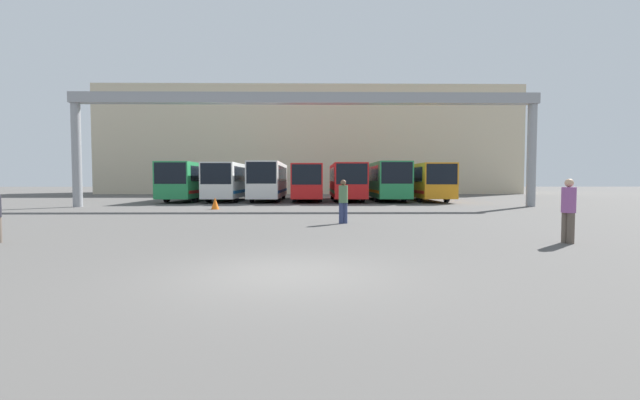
{
  "coord_description": "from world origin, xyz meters",
  "views": [
    {
      "loc": [
        0.57,
        -8.26,
        1.84
      ],
      "look_at": [
        1.0,
        23.59,
        0.3
      ],
      "focal_mm": 24.0,
      "sensor_mm": 36.0,
      "label": 1
    }
  ],
  "objects_px": {
    "bus_slot_5": "(383,179)",
    "traffic_cone": "(215,203)",
    "bus_slot_6": "(423,180)",
    "bus_slot_3": "(308,180)",
    "bus_slot_1": "(229,180)",
    "pedestrian_near_center": "(343,200)",
    "bus_slot_2": "(269,179)",
    "bus_slot_0": "(192,179)",
    "bus_slot_4": "(346,180)",
    "pedestrian_mid_right": "(568,209)"
  },
  "relations": [
    {
      "from": "bus_slot_0",
      "to": "pedestrian_near_center",
      "type": "bearing_deg",
      "value": -58.89
    },
    {
      "from": "bus_slot_5",
      "to": "pedestrian_near_center",
      "type": "height_order",
      "value": "bus_slot_5"
    },
    {
      "from": "bus_slot_2",
      "to": "traffic_cone",
      "type": "relative_size",
      "value": 14.92
    },
    {
      "from": "bus_slot_4",
      "to": "pedestrian_near_center",
      "type": "xyz_separation_m",
      "value": [
        -1.6,
        -19.44,
        -0.83
      ]
    },
    {
      "from": "bus_slot_2",
      "to": "bus_slot_5",
      "type": "bearing_deg",
      "value": 3.93
    },
    {
      "from": "bus_slot_3",
      "to": "bus_slot_4",
      "type": "distance_m",
      "value": 3.41
    },
    {
      "from": "bus_slot_5",
      "to": "traffic_cone",
      "type": "bearing_deg",
      "value": -136.25
    },
    {
      "from": "bus_slot_0",
      "to": "bus_slot_1",
      "type": "bearing_deg",
      "value": -10.5
    },
    {
      "from": "bus_slot_2",
      "to": "pedestrian_mid_right",
      "type": "xyz_separation_m",
      "value": [
        11.26,
        -25.21,
        -0.88
      ]
    },
    {
      "from": "bus_slot_5",
      "to": "pedestrian_mid_right",
      "type": "height_order",
      "value": "bus_slot_5"
    },
    {
      "from": "bus_slot_4",
      "to": "bus_slot_6",
      "type": "xyz_separation_m",
      "value": [
        6.75,
        0.07,
        -0.01
      ]
    },
    {
      "from": "bus_slot_5",
      "to": "pedestrian_mid_right",
      "type": "relative_size",
      "value": 6.7
    },
    {
      "from": "bus_slot_6",
      "to": "bus_slot_3",
      "type": "bearing_deg",
      "value": 177.66
    },
    {
      "from": "bus_slot_6",
      "to": "pedestrian_mid_right",
      "type": "relative_size",
      "value": 5.85
    },
    {
      "from": "bus_slot_0",
      "to": "bus_slot_4",
      "type": "relative_size",
      "value": 1.05
    },
    {
      "from": "bus_slot_6",
      "to": "bus_slot_0",
      "type": "bearing_deg",
      "value": 179.38
    },
    {
      "from": "traffic_cone",
      "to": "bus_slot_3",
      "type": "bearing_deg",
      "value": 64.08
    },
    {
      "from": "bus_slot_2",
      "to": "traffic_cone",
      "type": "distance_m",
      "value": 11.37
    },
    {
      "from": "bus_slot_1",
      "to": "traffic_cone",
      "type": "height_order",
      "value": "bus_slot_1"
    },
    {
      "from": "bus_slot_2",
      "to": "bus_slot_6",
      "type": "height_order",
      "value": "bus_slot_2"
    },
    {
      "from": "bus_slot_1",
      "to": "pedestrian_near_center",
      "type": "relative_size",
      "value": 5.51
    },
    {
      "from": "bus_slot_4",
      "to": "bus_slot_1",
      "type": "bearing_deg",
      "value": -178.08
    },
    {
      "from": "bus_slot_5",
      "to": "bus_slot_3",
      "type": "bearing_deg",
      "value": -176.83
    },
    {
      "from": "bus_slot_3",
      "to": "bus_slot_2",
      "type": "bearing_deg",
      "value": -174.56
    },
    {
      "from": "bus_slot_1",
      "to": "bus_slot_3",
      "type": "bearing_deg",
      "value": 6.93
    },
    {
      "from": "bus_slot_4",
      "to": "bus_slot_3",
      "type": "bearing_deg",
      "value": 171.87
    },
    {
      "from": "bus_slot_2",
      "to": "pedestrian_near_center",
      "type": "relative_size",
      "value": 6.06
    },
    {
      "from": "bus_slot_5",
      "to": "pedestrian_mid_right",
      "type": "bearing_deg",
      "value": -87.5
    },
    {
      "from": "bus_slot_2",
      "to": "bus_slot_5",
      "type": "xyz_separation_m",
      "value": [
        10.13,
        0.69,
        -0.01
      ]
    },
    {
      "from": "bus_slot_3",
      "to": "bus_slot_4",
      "type": "bearing_deg",
      "value": -8.13
    },
    {
      "from": "bus_slot_4",
      "to": "traffic_cone",
      "type": "height_order",
      "value": "bus_slot_4"
    },
    {
      "from": "bus_slot_3",
      "to": "traffic_cone",
      "type": "height_order",
      "value": "bus_slot_3"
    },
    {
      "from": "bus_slot_2",
      "to": "pedestrian_mid_right",
      "type": "bearing_deg",
      "value": -65.94
    },
    {
      "from": "bus_slot_0",
      "to": "bus_slot_1",
      "type": "xyz_separation_m",
      "value": [
        3.38,
        -0.63,
        -0.03
      ]
    },
    {
      "from": "bus_slot_3",
      "to": "traffic_cone",
      "type": "bearing_deg",
      "value": -115.92
    },
    {
      "from": "bus_slot_0",
      "to": "bus_slot_6",
      "type": "relative_size",
      "value": 1.04
    },
    {
      "from": "bus_slot_1",
      "to": "pedestrian_mid_right",
      "type": "distance_m",
      "value": 28.73
    },
    {
      "from": "bus_slot_3",
      "to": "pedestrian_near_center",
      "type": "relative_size",
      "value": 6.41
    },
    {
      "from": "bus_slot_0",
      "to": "pedestrian_mid_right",
      "type": "xyz_separation_m",
      "value": [
        18.01,
        -25.34,
        -0.86
      ]
    },
    {
      "from": "bus_slot_6",
      "to": "pedestrian_near_center",
      "type": "relative_size",
      "value": 5.96
    },
    {
      "from": "bus_slot_1",
      "to": "bus_slot_2",
      "type": "relative_size",
      "value": 0.91
    },
    {
      "from": "bus_slot_6",
      "to": "pedestrian_mid_right",
      "type": "height_order",
      "value": "bus_slot_6"
    },
    {
      "from": "pedestrian_near_center",
      "to": "bus_slot_4",
      "type": "bearing_deg",
      "value": 66.16
    },
    {
      "from": "bus_slot_4",
      "to": "bus_slot_6",
      "type": "bearing_deg",
      "value": 0.57
    },
    {
      "from": "bus_slot_0",
      "to": "pedestrian_near_center",
      "type": "height_order",
      "value": "bus_slot_0"
    },
    {
      "from": "pedestrian_mid_right",
      "to": "bus_slot_4",
      "type": "bearing_deg",
      "value": 169.14
    },
    {
      "from": "bus_slot_1",
      "to": "bus_slot_3",
      "type": "relative_size",
      "value": 0.86
    },
    {
      "from": "bus_slot_1",
      "to": "pedestrian_near_center",
      "type": "distance_m",
      "value": 20.94
    },
    {
      "from": "bus_slot_6",
      "to": "bus_slot_4",
      "type": "bearing_deg",
      "value": -179.43
    },
    {
      "from": "pedestrian_near_center",
      "to": "bus_slot_0",
      "type": "bearing_deg",
      "value": 101.97
    }
  ]
}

